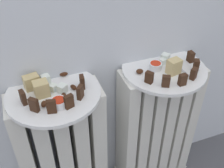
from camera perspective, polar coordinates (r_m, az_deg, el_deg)
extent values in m
cube|color=silver|center=(1.05, -17.14, -15.32)|extent=(0.05, 0.12, 0.54)
cube|color=silver|center=(1.05, -13.63, -14.60)|extent=(0.05, 0.12, 0.54)
cube|color=silver|center=(1.05, -10.15, -13.82)|extent=(0.05, 0.12, 0.54)
cube|color=silver|center=(1.05, -6.71, -13.00)|extent=(0.05, 0.12, 0.54)
cube|color=silver|center=(1.06, -3.34, -12.14)|extent=(0.05, 0.12, 0.54)
cube|color=silver|center=(1.36, 7.96, -17.05)|extent=(0.32, 0.12, 0.03)
cube|color=silver|center=(1.09, 2.97, -10.42)|extent=(0.04, 0.12, 0.54)
cube|color=silver|center=(1.11, 5.53, -9.67)|extent=(0.04, 0.12, 0.54)
cube|color=silver|center=(1.13, 7.99, -8.94)|extent=(0.04, 0.12, 0.54)
cube|color=silver|center=(1.15, 10.37, -8.21)|extent=(0.04, 0.12, 0.54)
cube|color=silver|center=(1.17, 12.65, -7.50)|extent=(0.04, 0.12, 0.54)
cube|color=silver|center=(1.19, 14.83, -6.80)|extent=(0.04, 0.12, 0.54)
cylinder|color=white|center=(0.85, -12.15, -1.98)|extent=(0.29, 0.29, 0.01)
cylinder|color=white|center=(0.96, 10.81, 3.09)|extent=(0.29, 0.29, 0.01)
cube|color=#382114|center=(0.82, -18.14, -2.69)|extent=(0.02, 0.03, 0.04)
cube|color=#382114|center=(0.78, -16.04, -4.24)|extent=(0.03, 0.03, 0.04)
cube|color=#382114|center=(0.77, -12.57, -4.64)|extent=(0.03, 0.02, 0.04)
cube|color=#382114|center=(0.77, -9.01, -3.66)|extent=(0.03, 0.02, 0.04)
cube|color=#382114|center=(0.80, -6.68, -1.72)|extent=(0.03, 0.03, 0.04)
cube|color=#382114|center=(0.84, -6.28, 0.43)|extent=(0.02, 0.03, 0.04)
cube|color=tan|center=(0.83, -14.59, -0.97)|extent=(0.05, 0.04, 0.05)
cube|color=tan|center=(0.87, -16.47, 0.37)|extent=(0.05, 0.04, 0.05)
cube|color=white|center=(0.85, -12.23, -0.74)|extent=(0.03, 0.03, 0.02)
cube|color=white|center=(0.89, -13.74, 1.02)|extent=(0.03, 0.03, 0.03)
cube|color=white|center=(0.84, -10.37, -0.91)|extent=(0.04, 0.04, 0.03)
ellipsoid|color=#3D1E0F|center=(0.91, -10.12, 2.08)|extent=(0.03, 0.02, 0.02)
ellipsoid|color=#3D1E0F|center=(0.80, -14.08, -4.06)|extent=(0.02, 0.03, 0.02)
ellipsoid|color=#3D1E0F|center=(0.84, -8.09, -0.68)|extent=(0.02, 0.03, 0.02)
ellipsoid|color=#3D1E0F|center=(0.82, -10.08, -2.51)|extent=(0.02, 0.03, 0.02)
cylinder|color=white|center=(0.79, -11.06, -3.89)|extent=(0.05, 0.05, 0.02)
cylinder|color=red|center=(0.79, -11.11, -3.58)|extent=(0.04, 0.04, 0.01)
cube|color=#382114|center=(0.87, 7.79, 1.37)|extent=(0.03, 0.03, 0.04)
cube|color=#382114|center=(0.86, 11.24, 0.59)|extent=(0.03, 0.03, 0.04)
cube|color=#382114|center=(0.88, 14.57, 0.88)|extent=(0.02, 0.02, 0.04)
cube|color=#382114|center=(0.91, 16.74, 2.10)|extent=(0.03, 0.03, 0.04)
cube|color=#382114|center=(0.96, 17.24, 3.80)|extent=(0.03, 0.03, 0.04)
cube|color=#382114|center=(1.00, 16.15, 5.51)|extent=(0.02, 0.02, 0.04)
cube|color=tan|center=(0.92, 12.83, 3.59)|extent=(0.05, 0.04, 0.05)
cube|color=white|center=(0.97, 10.53, 4.67)|extent=(0.03, 0.03, 0.02)
cube|color=white|center=(0.99, 11.10, 5.53)|extent=(0.04, 0.04, 0.03)
ellipsoid|color=#3D1E0F|center=(0.91, 5.82, 2.66)|extent=(0.03, 0.02, 0.02)
ellipsoid|color=#3D1E0F|center=(0.98, 13.33, 4.47)|extent=(0.03, 0.03, 0.02)
ellipsoid|color=#3D1E0F|center=(0.99, 6.31, 5.85)|extent=(0.03, 0.03, 0.02)
cylinder|color=white|center=(0.94, 9.06, 3.72)|extent=(0.04, 0.04, 0.02)
cylinder|color=red|center=(0.93, 9.10, 4.04)|extent=(0.04, 0.04, 0.01)
cube|color=#B7B7BC|center=(0.94, 15.41, 1.94)|extent=(0.01, 0.07, 0.00)
cube|color=#B7B7BC|center=(0.97, 13.42, 3.71)|extent=(0.02, 0.02, 0.00)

